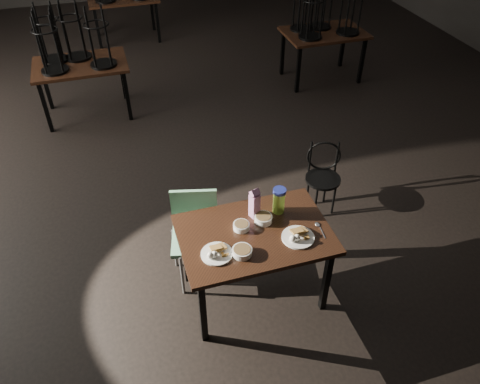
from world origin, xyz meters
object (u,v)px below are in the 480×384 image
object	(u,v)px
main_table	(255,240)
bentwood_chair	(323,172)
juice_carton	(254,204)
water_bottle	(279,200)
school_chair	(195,229)

from	to	relation	value
main_table	bentwood_chair	xyz separation A→B (m)	(1.05, 0.92, -0.22)
juice_carton	bentwood_chair	xyz separation A→B (m)	(0.99, 0.73, -0.43)
main_table	water_bottle	size ratio (longest dim) A/B	5.13
water_bottle	bentwood_chair	distance (m)	1.15
juice_carton	bentwood_chair	distance (m)	1.30
water_bottle	school_chair	xyz separation A→B (m)	(-0.67, 0.23, -0.35)
bentwood_chair	school_chair	bearing A→B (deg)	-140.87
juice_carton	school_chair	xyz separation A→B (m)	(-0.46, 0.22, -0.36)
water_bottle	school_chair	bearing A→B (deg)	161.17
main_table	juice_carton	xyz separation A→B (m)	(0.06, 0.19, 0.21)
bentwood_chair	school_chair	world-z (taller)	school_chair
water_bottle	school_chair	world-z (taller)	water_bottle
juice_carton	bentwood_chair	bearing A→B (deg)	36.26
bentwood_chair	school_chair	xyz separation A→B (m)	(-1.45, -0.50, 0.07)
juice_carton	school_chair	size ratio (longest dim) A/B	0.32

